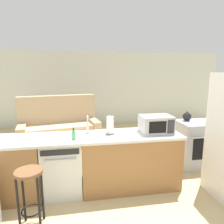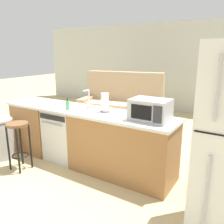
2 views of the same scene
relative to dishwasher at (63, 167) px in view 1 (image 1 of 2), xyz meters
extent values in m
plane|color=tan|center=(0.25, 0.00, -0.42)|extent=(24.00, 24.00, 0.00)
cube|color=beige|center=(0.55, 4.20, 0.88)|extent=(10.00, 0.06, 2.60)
cube|color=#9E6B3D|center=(-0.68, 0.00, 0.01)|extent=(0.75, 0.62, 0.86)
cube|color=#9E6B3D|center=(1.08, 0.00, 0.01)|extent=(1.55, 0.62, 0.86)
cube|color=silver|center=(0.40, 0.00, 0.46)|extent=(2.94, 0.66, 0.04)
cube|color=#3F2A18|center=(0.40, 0.00, -0.38)|extent=(2.86, 0.56, 0.08)
cube|color=silver|center=(0.00, 0.00, 0.00)|extent=(0.58, 0.58, 0.84)
cube|color=black|center=(0.00, -0.30, 0.36)|extent=(0.52, 0.01, 0.08)
cylinder|color=#B2B2B7|center=(0.00, -0.31, 0.26)|extent=(0.44, 0.02, 0.02)
cube|color=#A8AAB2|center=(2.60, 0.55, 0.00)|extent=(0.76, 0.64, 0.85)
cube|color=black|center=(2.60, 0.22, 0.05)|extent=(0.53, 0.01, 0.43)
cylinder|color=silver|center=(2.60, 0.20, 0.28)|extent=(0.61, 0.03, 0.03)
cube|color=#A8AAB2|center=(2.60, 0.55, 0.45)|extent=(0.76, 0.64, 0.05)
torus|color=black|center=(2.43, 0.42, 0.47)|extent=(0.16, 0.16, 0.01)
torus|color=black|center=(2.77, 0.42, 0.47)|extent=(0.16, 0.16, 0.01)
torus|color=black|center=(2.43, 0.68, 0.47)|extent=(0.16, 0.16, 0.01)
torus|color=black|center=(2.77, 0.68, 0.47)|extent=(0.16, 0.16, 0.01)
cube|color=#B7B7BC|center=(1.50, 0.00, 0.62)|extent=(0.50, 0.36, 0.28)
cube|color=black|center=(1.45, -0.18, 0.62)|extent=(0.27, 0.01, 0.18)
cube|color=#2D2D33|center=(1.67, -0.18, 0.62)|extent=(0.11, 0.01, 0.21)
cylinder|color=silver|center=(0.41, 0.12, 0.49)|extent=(0.07, 0.07, 0.03)
cylinder|color=silver|center=(0.41, 0.12, 0.64)|extent=(0.02, 0.02, 0.26)
cylinder|color=silver|center=(0.41, 0.05, 0.77)|extent=(0.02, 0.14, 0.02)
cylinder|color=#4C4C51|center=(0.75, 0.05, 0.49)|extent=(0.14, 0.14, 0.01)
cylinder|color=white|center=(0.75, 0.05, 0.63)|extent=(0.11, 0.11, 0.27)
cylinder|color=#4CB266|center=(0.19, -0.14, 0.55)|extent=(0.06, 0.06, 0.14)
cylinder|color=black|center=(0.19, -0.14, 0.64)|extent=(0.02, 0.02, 0.04)
sphere|color=black|center=(2.43, 0.68, 0.56)|extent=(0.17, 0.17, 0.17)
sphere|color=black|center=(2.43, 0.68, 0.66)|extent=(0.03, 0.03, 0.03)
cone|color=black|center=(2.51, 0.68, 0.58)|extent=(0.08, 0.04, 0.06)
cylinder|color=brown|center=(-0.32, -0.69, 0.30)|extent=(0.32, 0.32, 0.04)
cylinder|color=black|center=(-0.44, -0.80, -0.07)|extent=(0.03, 0.03, 0.70)
cylinder|color=black|center=(-0.21, -0.80, -0.07)|extent=(0.03, 0.03, 0.70)
cylinder|color=black|center=(-0.44, -0.58, -0.07)|extent=(0.03, 0.03, 0.70)
cylinder|color=black|center=(-0.21, -0.58, -0.07)|extent=(0.03, 0.03, 0.70)
torus|color=black|center=(-0.32, -0.69, -0.20)|extent=(0.25, 0.25, 0.02)
cube|color=tan|center=(-0.23, 2.19, -0.21)|extent=(2.13, 1.26, 0.42)
cube|color=tan|center=(-0.29, 2.52, 0.21)|extent=(2.01, 0.61, 1.27)
cube|color=tan|center=(-1.11, 2.03, -0.11)|extent=(0.36, 0.92, 0.62)
cube|color=tan|center=(0.66, 2.36, -0.11)|extent=(0.36, 0.92, 0.62)
cube|color=beige|center=(-0.76, 2.04, 0.06)|extent=(0.67, 0.72, 0.12)
cube|color=beige|center=(-0.22, 2.14, 0.06)|extent=(0.67, 0.72, 0.12)
cube|color=beige|center=(0.32, 2.25, 0.06)|extent=(0.67, 0.72, 0.12)
camera|label=1|loc=(0.27, -2.96, 1.42)|focal=32.00mm
camera|label=2|loc=(2.66, -2.78, 1.35)|focal=38.00mm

